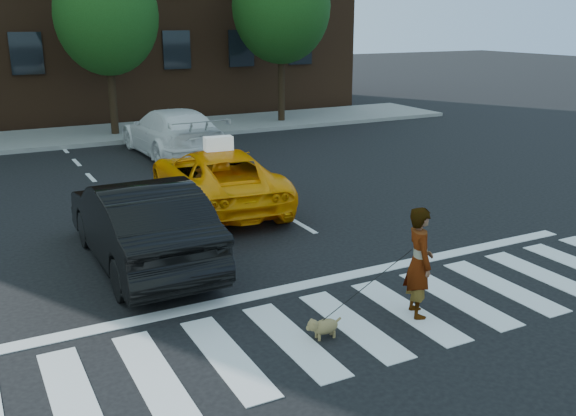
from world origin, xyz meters
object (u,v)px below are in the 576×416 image
Objects in this scene: black_sedan at (141,222)px; woman at (419,262)px; taxi at (216,178)px; white_suv at (172,132)px; tree_mid at (106,2)px; dog at (323,326)px.

woman is (3.11, -4.01, 0.06)m from black_sedan.
taxi is at bearing 24.39° from woman.
white_suv is 3.11× the size of woman.
taxi is 6.24m from white_suv.
dog is at bearing -93.78° from tree_mid.
taxi is 6.93m from dog.
woman is at bearing -88.29° from tree_mid.
woman is at bearing 127.57° from black_sedan.
white_suv is 9.66× the size of dog.
tree_mid is at bearing 21.57° from woman.
tree_mid is at bearing 90.78° from dog.
tree_mid reaches higher than dog.
white_suv is (3.46, 8.99, -0.02)m from black_sedan.
taxi reaches higher than dog.
taxi is at bearing 85.36° from dog.
dog is (1.46, -4.00, -0.61)m from black_sedan.
white_suv is at bearing 85.82° from dog.
tree_mid is at bearing -84.89° from taxi.
white_suv is 13.01m from woman.
tree_mid is 12.91× the size of dog.
woman is 1.78m from dog.
taxi is 1.05× the size of black_sedan.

